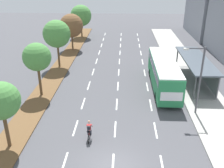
{
  "coord_description": "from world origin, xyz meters",
  "views": [
    {
      "loc": [
        0.6,
        -13.9,
        12.63
      ],
      "look_at": [
        -0.61,
        11.67,
        1.2
      ],
      "focal_mm": 40.83,
      "sensor_mm": 36.0,
      "label": 1
    }
  ],
  "objects_px": {
    "bus_shelter": "(197,68)",
    "streetlight": "(199,77)",
    "median_tree_second": "(37,57)",
    "median_tree_fifth": "(81,16)",
    "bus": "(164,71)",
    "median_tree_nearest": "(1,101)",
    "median_tree_third": "(57,34)",
    "cyclist": "(89,131)",
    "median_tree_fourth": "(71,26)"
  },
  "relations": [
    {
      "from": "bus_shelter",
      "to": "streetlight",
      "type": "bearing_deg",
      "value": -105.27
    },
    {
      "from": "bus_shelter",
      "to": "median_tree_second",
      "type": "distance_m",
      "value": 18.63
    },
    {
      "from": "median_tree_second",
      "to": "median_tree_fifth",
      "type": "xyz_separation_m",
      "value": [
        0.29,
        26.9,
        -0.04
      ]
    },
    {
      "from": "bus",
      "to": "median_tree_fifth",
      "type": "distance_m",
      "value": 27.7
    },
    {
      "from": "median_tree_nearest",
      "to": "streetlight",
      "type": "xyz_separation_m",
      "value": [
        15.58,
        5.77,
        -0.17
      ]
    },
    {
      "from": "median_tree_third",
      "to": "streetlight",
      "type": "relative_size",
      "value": 1.01
    },
    {
      "from": "median_tree_second",
      "to": "cyclist",
      "type": "bearing_deg",
      "value": -50.61
    },
    {
      "from": "median_tree_second",
      "to": "median_tree_third",
      "type": "bearing_deg",
      "value": 90.78
    },
    {
      "from": "median_tree_fourth",
      "to": "median_tree_fifth",
      "type": "distance_m",
      "value": 8.97
    },
    {
      "from": "cyclist",
      "to": "median_tree_fourth",
      "type": "distance_m",
      "value": 26.57
    },
    {
      "from": "bus_shelter",
      "to": "cyclist",
      "type": "xyz_separation_m",
      "value": [
        -11.58,
        -12.21,
        -1.08
      ]
    },
    {
      "from": "median_tree_nearest",
      "to": "median_tree_second",
      "type": "distance_m",
      "value": 8.98
    },
    {
      "from": "cyclist",
      "to": "median_tree_nearest",
      "type": "distance_m",
      "value": 7.04
    },
    {
      "from": "median_tree_fourth",
      "to": "cyclist",
      "type": "bearing_deg",
      "value": -76.35
    },
    {
      "from": "median_tree_nearest",
      "to": "median_tree_fourth",
      "type": "bearing_deg",
      "value": 90.25
    },
    {
      "from": "bus_shelter",
      "to": "median_tree_third",
      "type": "height_order",
      "value": "median_tree_third"
    },
    {
      "from": "bus_shelter",
      "to": "cyclist",
      "type": "bearing_deg",
      "value": -133.49
    },
    {
      "from": "bus_shelter",
      "to": "median_tree_fourth",
      "type": "height_order",
      "value": "median_tree_fourth"
    },
    {
      "from": "median_tree_second",
      "to": "median_tree_fifth",
      "type": "relative_size",
      "value": 0.91
    },
    {
      "from": "median_tree_second",
      "to": "median_tree_third",
      "type": "xyz_separation_m",
      "value": [
        -0.12,
        8.97,
        0.37
      ]
    },
    {
      "from": "bus",
      "to": "cyclist",
      "type": "xyz_separation_m",
      "value": [
        -7.3,
        -10.41,
        -1.28
      ]
    },
    {
      "from": "median_tree_nearest",
      "to": "cyclist",
      "type": "bearing_deg",
      "value": 11.92
    },
    {
      "from": "bus",
      "to": "median_tree_fourth",
      "type": "height_order",
      "value": "median_tree_fourth"
    },
    {
      "from": "bus_shelter",
      "to": "median_tree_third",
      "type": "bearing_deg",
      "value": 166.15
    },
    {
      "from": "median_tree_fourth",
      "to": "streetlight",
      "type": "distance_m",
      "value": 26.33
    },
    {
      "from": "cyclist",
      "to": "median_tree_second",
      "type": "xyz_separation_m",
      "value": [
        -6.31,
        7.68,
        3.64
      ]
    },
    {
      "from": "cyclist",
      "to": "median_tree_second",
      "type": "bearing_deg",
      "value": 129.39
    },
    {
      "from": "median_tree_nearest",
      "to": "median_tree_second",
      "type": "height_order",
      "value": "median_tree_second"
    },
    {
      "from": "median_tree_second",
      "to": "median_tree_third",
      "type": "relative_size",
      "value": 0.89
    },
    {
      "from": "median_tree_nearest",
      "to": "streetlight",
      "type": "relative_size",
      "value": 0.83
    },
    {
      "from": "bus",
      "to": "cyclist",
      "type": "relative_size",
      "value": 6.2
    },
    {
      "from": "cyclist",
      "to": "median_tree_third",
      "type": "bearing_deg",
      "value": 111.12
    },
    {
      "from": "median_tree_third",
      "to": "median_tree_fourth",
      "type": "bearing_deg",
      "value": 88.67
    },
    {
      "from": "bus_shelter",
      "to": "median_tree_second",
      "type": "relative_size",
      "value": 1.85
    },
    {
      "from": "bus",
      "to": "median_tree_second",
      "type": "relative_size",
      "value": 1.94
    },
    {
      "from": "bus",
      "to": "median_tree_second",
      "type": "distance_m",
      "value": 14.08
    },
    {
      "from": "median_tree_third",
      "to": "median_tree_fourth",
      "type": "distance_m",
      "value": 8.99
    },
    {
      "from": "bus",
      "to": "median_tree_third",
      "type": "distance_m",
      "value": 15.33
    },
    {
      "from": "bus",
      "to": "bus_shelter",
      "type": "bearing_deg",
      "value": 22.78
    },
    {
      "from": "median_tree_third",
      "to": "median_tree_fifth",
      "type": "relative_size",
      "value": 1.03
    },
    {
      "from": "median_tree_third",
      "to": "median_tree_fifth",
      "type": "xyz_separation_m",
      "value": [
        0.42,
        17.94,
        -0.41
      ]
    },
    {
      "from": "median_tree_third",
      "to": "streetlight",
      "type": "distance_m",
      "value": 20.04
    },
    {
      "from": "bus_shelter",
      "to": "median_tree_fifth",
      "type": "bearing_deg",
      "value": 128.18
    },
    {
      "from": "median_tree_fourth",
      "to": "streetlight",
      "type": "xyz_separation_m",
      "value": [
        15.69,
        -21.14,
        -0.25
      ]
    },
    {
      "from": "bus",
      "to": "cyclist",
      "type": "bearing_deg",
      "value": -125.05
    },
    {
      "from": "median_tree_fourth",
      "to": "median_tree_fifth",
      "type": "bearing_deg",
      "value": 88.66
    },
    {
      "from": "median_tree_second",
      "to": "streetlight",
      "type": "distance_m",
      "value": 16.11
    },
    {
      "from": "median_tree_third",
      "to": "median_tree_fifth",
      "type": "bearing_deg",
      "value": 88.67
    },
    {
      "from": "median_tree_nearest",
      "to": "streetlight",
      "type": "height_order",
      "value": "streetlight"
    },
    {
      "from": "bus",
      "to": "median_tree_nearest",
      "type": "bearing_deg",
      "value": -138.89
    }
  ]
}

